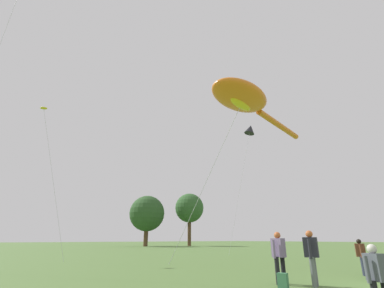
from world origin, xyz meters
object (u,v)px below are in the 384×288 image
big_show_kite (244,99)px  person_photographer (312,253)px  person_navy_jacket (361,254)px  small_kite_box_yellow (44,114)px  person_brown_coat (279,253)px  tree_pine_center (189,208)px  tree_oak_right (147,213)px  folding_chair (374,265)px  backpack (283,281)px  person_tall_center (377,276)px  small_kite_diamond_red (250,129)px

big_show_kite → person_photographer: 11.30m
person_navy_jacket → small_kite_box_yellow: (-10.35, 18.17, 10.27)m
person_brown_coat → person_navy_jacket: bearing=-96.7°
person_photographer → tree_pine_center: bearing=-55.4°
person_photographer → tree_oak_right: 53.22m
folding_chair → backpack: bearing=55.6°
person_navy_jacket → folding_chair: size_ratio=1.68×
small_kite_box_yellow → tree_oak_right: 40.63m
backpack → small_kite_box_yellow: 21.60m
person_navy_jacket → backpack: (-5.42, 0.18, -0.62)m
person_photographer → tree_oak_right: bearing=-45.3°
person_tall_center → folding_chair: size_ratio=1.58×
person_brown_coat → small_kite_diamond_red: size_ratio=0.12×
backpack → small_kite_diamond_red: size_ratio=0.03×
person_navy_jacket → small_kite_diamond_red: bearing=-64.2°
big_show_kite → tree_oak_right: 46.62m
person_photographer → folding_chair: bearing=-123.5°
small_kite_box_yellow → tree_pine_center: size_ratio=1.04×
big_show_kite → person_brown_coat: (-4.05, -4.57, -9.23)m
backpack → tree_oak_right: bearing=65.7°
tree_oak_right → tree_pine_center: bearing=-16.9°
tree_pine_center → backpack: bearing=-124.3°
person_tall_center → tree_oak_right: (23.49, 51.69, 5.82)m
folding_chair → small_kite_diamond_red: (11.83, 15.21, 13.23)m
person_tall_center → person_navy_jacket: person_navy_jacket is taller
big_show_kite → small_kite_box_yellow: bearing=-64.6°
person_tall_center → backpack: (1.73, 3.39, -0.57)m
backpack → small_kite_diamond_red: 25.35m
big_show_kite → person_brown_coat: 11.06m
person_navy_jacket → backpack: person_navy_jacket is taller
folding_chair → tree_pine_center: 54.20m
big_show_kite → person_brown_coat: size_ratio=7.03×
folding_chair → small_kite_box_yellow: size_ratio=0.07×
person_photographer → tree_oak_right: tree_oak_right is taller
person_navy_jacket → person_tall_center: bearing=86.6°
person_tall_center → tree_pine_center: (32.74, 48.87, 7.29)m
small_kite_diamond_red → backpack: bearing=-18.1°
small_kite_diamond_red → tree_oak_right: small_kite_diamond_red is taller
person_photographer → person_tall_center: bearing=113.8°
person_photographer → tree_pine_center: size_ratio=0.15×
small_kite_diamond_red → person_brown_coat: bearing=-18.0°
small_kite_box_yellow → person_tall_center: bearing=-46.8°
backpack → small_kite_box_yellow: small_kite_box_yellow is taller
person_navy_jacket → tree_oak_right: 51.48m
backpack → small_kite_box_yellow: bearing=105.3°
tree_pine_center → big_show_kite: bearing=-123.1°
small_kite_diamond_red → small_kite_box_yellow: bearing=-69.7°
person_tall_center → tree_oak_right: 57.07m
folding_chair → small_kite_diamond_red: size_ratio=0.06×
person_navy_jacket → person_brown_coat: bearing=54.3°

